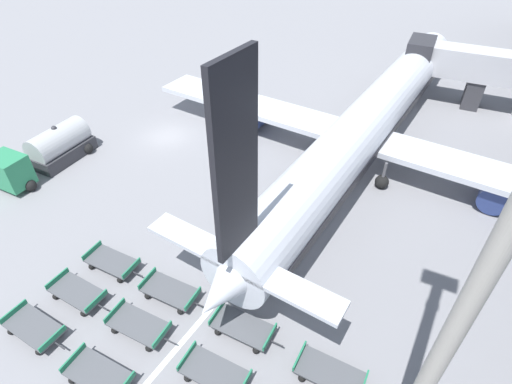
# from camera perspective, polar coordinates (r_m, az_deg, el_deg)

# --- Properties ---
(ground_plane) EXTENTS (500.00, 500.00, 0.00)m
(ground_plane) POSITION_cam_1_polar(r_m,az_deg,el_deg) (37.47, -12.55, 7.70)
(ground_plane) COLOR gray
(jet_bridge) EXTENTS (15.17, 4.40, 5.93)m
(jet_bridge) POSITION_cam_1_polar(r_m,az_deg,el_deg) (46.27, 31.34, 14.04)
(jet_bridge) COLOR silver
(jet_bridge) RESTS_ON ground_plane
(airplane) EXTENTS (39.42, 42.70, 14.10)m
(airplane) POSITION_cam_1_polar(r_m,az_deg,el_deg) (33.46, 15.56, 9.24)
(airplane) COLOR silver
(airplane) RESTS_ON ground_plane
(fuel_tanker_primary) EXTENTS (3.46, 8.12, 3.03)m
(fuel_tanker_primary) POSITION_cam_1_polar(r_m,az_deg,el_deg) (36.21, -27.46, 5.20)
(fuel_tanker_primary) COLOR #2D8C5B
(fuel_tanker_primary) RESTS_ON ground_plane
(baggage_dolly_row_near_col_a) EXTENTS (3.92, 1.82, 0.92)m
(baggage_dolly_row_near_col_a) POSITION_cam_1_polar(r_m,az_deg,el_deg) (24.43, -29.10, -16.59)
(baggage_dolly_row_near_col_a) COLOR #515459
(baggage_dolly_row_near_col_a) RESTS_ON ground_plane
(baggage_dolly_row_near_col_b) EXTENTS (3.89, 1.69, 0.92)m
(baggage_dolly_row_near_col_b) POSITION_cam_1_polar(r_m,az_deg,el_deg) (21.66, -21.53, -23.15)
(baggage_dolly_row_near_col_b) COLOR #515459
(baggage_dolly_row_near_col_b) RESTS_ON ground_plane
(baggage_dolly_row_mid_a_col_a) EXTENTS (3.92, 1.79, 0.92)m
(baggage_dolly_row_mid_a_col_a) POSITION_cam_1_polar(r_m,az_deg,el_deg) (24.93, -24.13, -12.98)
(baggage_dolly_row_mid_a_col_a) COLOR #515459
(baggage_dolly_row_mid_a_col_a) RESTS_ON ground_plane
(baggage_dolly_row_mid_a_col_b) EXTENTS (3.88, 1.68, 0.92)m
(baggage_dolly_row_mid_a_col_b) POSITION_cam_1_polar(r_m,az_deg,el_deg) (22.52, -16.39, -17.80)
(baggage_dolly_row_mid_a_col_b) COLOR #515459
(baggage_dolly_row_mid_a_col_b) RESTS_ON ground_plane
(baggage_dolly_row_mid_a_col_c) EXTENTS (3.89, 1.70, 0.92)m
(baggage_dolly_row_mid_a_col_c) POSITION_cam_1_polar(r_m,az_deg,el_deg) (20.52, -5.90, -24.33)
(baggage_dolly_row_mid_a_col_c) COLOR #515459
(baggage_dolly_row_mid_a_col_c) RESTS_ON ground_plane
(baggage_dolly_row_mid_b_col_a) EXTENTS (3.89, 1.69, 0.92)m
(baggage_dolly_row_mid_b_col_a) POSITION_cam_1_polar(r_m,az_deg,el_deg) (25.77, -19.84, -9.41)
(baggage_dolly_row_mid_b_col_a) COLOR #515459
(baggage_dolly_row_mid_b_col_a) RESTS_ON ground_plane
(baggage_dolly_row_mid_b_col_b) EXTENTS (3.88, 1.68, 0.92)m
(baggage_dolly_row_mid_b_col_b) POSITION_cam_1_polar(r_m,az_deg,el_deg) (23.42, -12.15, -13.70)
(baggage_dolly_row_mid_b_col_b) COLOR #515459
(baggage_dolly_row_mid_b_col_b) RESTS_ON ground_plane
(baggage_dolly_row_mid_b_col_c) EXTENTS (3.89, 1.70, 0.92)m
(baggage_dolly_row_mid_b_col_c) POSITION_cam_1_polar(r_m,az_deg,el_deg) (21.64, -1.90, -18.75)
(baggage_dolly_row_mid_b_col_c) COLOR #515459
(baggage_dolly_row_mid_b_col_c) RESTS_ON ground_plane
(baggage_dolly_row_mid_b_col_d) EXTENTS (3.90, 1.73, 0.92)m
(baggage_dolly_row_mid_b_col_d) POSITION_cam_1_polar(r_m,az_deg,el_deg) (20.71, 10.52, -24.15)
(baggage_dolly_row_mid_b_col_d) COLOR #515459
(baggage_dolly_row_mid_b_col_d) RESTS_ON ground_plane
(stand_guidance_stripe) EXTENTS (4.49, 38.89, 0.01)m
(stand_guidance_stripe) POSITION_cam_1_polar(r_m,az_deg,el_deg) (28.41, 5.48, -2.74)
(stand_guidance_stripe) COLOR white
(stand_guidance_stripe) RESTS_ON ground_plane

